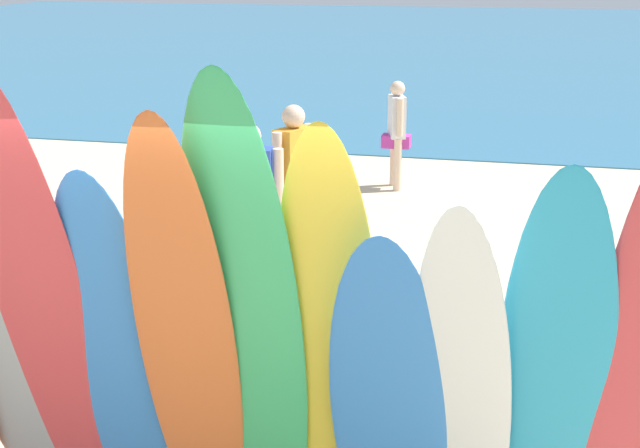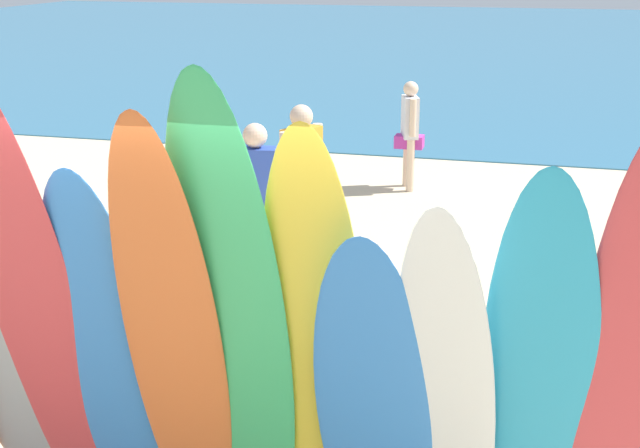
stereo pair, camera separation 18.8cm
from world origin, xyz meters
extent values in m
plane|color=beige|center=(0.00, 14.00, 0.00)|extent=(60.00, 60.00, 0.00)
cube|color=teal|center=(0.00, 29.49, 0.01)|extent=(60.00, 40.00, 0.02)
cylinder|color=brown|center=(0.00, 0.00, 0.63)|extent=(4.42, 0.06, 0.06)
ellipsoid|color=#D13D42|center=(-0.90, -0.68, 1.39)|extent=(0.54, 0.89, 2.78)
ellipsoid|color=#337AD1|center=(-0.55, -0.58, 1.13)|extent=(0.59, 0.69, 2.27)
ellipsoid|color=orange|center=(-0.13, -0.68, 1.29)|extent=(0.56, 0.87, 2.59)
ellipsoid|color=#38B266|center=(0.17, -0.64, 1.38)|extent=(0.59, 0.79, 2.77)
ellipsoid|color=yellow|center=(0.57, -0.56, 1.27)|extent=(0.54, 0.70, 2.53)
ellipsoid|color=#337AD1|center=(0.87, -0.64, 1.04)|extent=(0.60, 0.75, 2.08)
ellipsoid|color=white|center=(1.22, -0.66, 1.13)|extent=(0.53, 0.86, 2.25)
ellipsoid|color=#289EC6|center=(1.62, -0.63, 1.21)|extent=(0.55, 0.76, 2.43)
ellipsoid|color=#D13D42|center=(2.03, -0.65, 1.35)|extent=(0.60, 0.81, 2.69)
cylinder|color=beige|center=(-0.27, 7.45, 0.36)|extent=(0.11, 0.11, 0.73)
cylinder|color=beige|center=(-0.36, 7.73, 0.36)|extent=(0.11, 0.11, 0.73)
cube|color=#B23399|center=(-0.31, 7.59, 0.67)|extent=(0.39, 0.24, 0.17)
cube|color=silver|center=(-0.31, 7.59, 1.01)|extent=(0.30, 0.42, 0.57)
sphere|color=beige|center=(-0.31, 7.59, 1.40)|extent=(0.21, 0.21, 0.21)
cylinder|color=beige|center=(-0.24, 7.36, 1.05)|extent=(0.09, 0.09, 0.51)
cylinder|color=beige|center=(-0.39, 7.82, 1.05)|extent=(0.09, 0.09, 0.51)
cylinder|color=beige|center=(-1.22, 3.21, 0.41)|extent=(0.12, 0.12, 0.82)
cylinder|color=beige|center=(-0.89, 3.26, 0.41)|extent=(0.12, 0.12, 0.82)
cube|color=silver|center=(-1.05, 3.24, 0.75)|extent=(0.44, 0.27, 0.20)
cube|color=#2D4CB2|center=(-1.05, 3.24, 1.14)|extent=(0.45, 0.28, 0.64)
sphere|color=beige|center=(-1.05, 3.24, 1.57)|extent=(0.23, 0.23, 0.23)
cylinder|color=beige|center=(-1.32, 3.19, 1.17)|extent=(0.10, 0.10, 0.57)
cylinder|color=beige|center=(-0.79, 3.28, 1.17)|extent=(0.10, 0.10, 0.57)
cylinder|color=beige|center=(-0.92, 3.94, 0.42)|extent=(0.13, 0.13, 0.84)
cylinder|color=beige|center=(-0.79, 4.26, 0.42)|extent=(0.13, 0.13, 0.84)
cube|color=#DB333D|center=(-0.86, 4.10, 0.77)|extent=(0.45, 0.28, 0.20)
cube|color=orange|center=(-0.86, 4.10, 1.16)|extent=(0.37, 0.48, 0.65)
sphere|color=beige|center=(-0.86, 4.10, 1.61)|extent=(0.24, 0.24, 0.24)
cylinder|color=beige|center=(-0.96, 3.84, 1.20)|extent=(0.10, 0.10, 0.58)
cylinder|color=beige|center=(-0.76, 4.36, 1.20)|extent=(0.10, 0.10, 0.58)
cylinder|color=#B7B7BC|center=(-3.09, 2.25, 0.14)|extent=(0.02, 0.02, 0.28)
cylinder|color=#B7B7BC|center=(-3.19, 2.61, 0.14)|extent=(0.02, 0.02, 0.28)
cube|color=#2D9370|center=(-3.44, 2.70, 0.56)|extent=(0.55, 0.39, 0.51)
camera|label=1|loc=(1.42, -4.44, 3.20)|focal=49.85mm
camera|label=2|loc=(1.60, -4.40, 3.20)|focal=49.85mm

